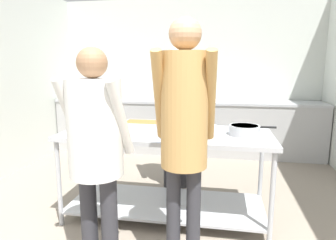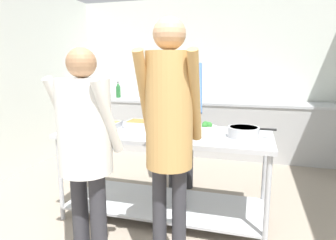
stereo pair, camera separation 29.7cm
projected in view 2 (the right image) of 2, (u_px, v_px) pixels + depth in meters
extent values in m
cube|color=silver|center=(203.00, 75.00, 5.35)|extent=(4.65, 0.06, 2.65)
cube|color=silver|center=(2.00, 79.00, 3.92)|extent=(0.06, 4.46, 2.65)
cube|color=#A8A8A8|center=(198.00, 128.00, 5.16)|extent=(4.49, 0.62, 0.87)
cube|color=#ADAFB5|center=(199.00, 102.00, 5.08)|extent=(4.49, 0.65, 0.04)
cube|color=black|center=(229.00, 102.00, 4.94)|extent=(0.55, 0.44, 0.02)
cube|color=#ADAFB5|center=(165.00, 134.00, 2.91)|extent=(2.01, 0.82, 0.04)
cube|color=#ADAFB5|center=(165.00, 204.00, 3.04)|extent=(1.93, 0.74, 0.02)
cylinder|color=#ADAFB5|center=(60.00, 179.00, 2.90)|extent=(0.04, 0.04, 0.83)
cylinder|color=#ADAFB5|center=(267.00, 204.00, 2.39)|extent=(0.04, 0.04, 0.83)
cylinder|color=#ADAFB5|center=(97.00, 158.00, 3.58)|extent=(0.04, 0.04, 0.83)
cylinder|color=#ADAFB5|center=(264.00, 173.00, 3.07)|extent=(0.04, 0.04, 0.83)
cube|color=#ADAFB5|center=(99.00, 126.00, 3.14)|extent=(0.43, 0.27, 0.01)
cube|color=gold|center=(99.00, 124.00, 3.13)|extent=(0.40, 0.25, 0.04)
cube|color=#ADAFB5|center=(93.00, 127.00, 3.01)|extent=(0.43, 0.01, 0.05)
cube|color=#ADAFB5|center=(105.00, 122.00, 3.26)|extent=(0.43, 0.01, 0.05)
cube|color=#ADAFB5|center=(82.00, 123.00, 3.19)|extent=(0.01, 0.27, 0.05)
cube|color=#ADAFB5|center=(118.00, 125.00, 3.08)|extent=(0.01, 0.27, 0.05)
cube|color=#ADAFB5|center=(147.00, 126.00, 3.17)|extent=(0.45, 0.27, 0.01)
cube|color=#9E6B33|center=(147.00, 123.00, 3.16)|extent=(0.42, 0.25, 0.04)
cube|color=#ADAFB5|center=(143.00, 126.00, 3.04)|extent=(0.45, 0.01, 0.05)
cube|color=#ADAFB5|center=(151.00, 121.00, 3.29)|extent=(0.45, 0.01, 0.05)
cube|color=#ADAFB5|center=(128.00, 123.00, 3.22)|extent=(0.01, 0.27, 0.05)
cube|color=#ADAFB5|center=(167.00, 125.00, 3.10)|extent=(0.01, 0.27, 0.05)
cylinder|color=white|center=(170.00, 138.00, 2.63)|extent=(0.24, 0.24, 0.01)
cylinder|color=white|center=(170.00, 137.00, 2.62)|extent=(0.24, 0.24, 0.01)
cylinder|color=white|center=(170.00, 136.00, 2.62)|extent=(0.23, 0.23, 0.01)
cylinder|color=white|center=(170.00, 134.00, 2.62)|extent=(0.23, 0.23, 0.01)
cylinder|color=silver|center=(206.00, 129.00, 2.88)|extent=(0.22, 0.22, 0.06)
sphere|color=#2D702D|center=(209.00, 125.00, 2.87)|extent=(0.06, 0.06, 0.06)
sphere|color=#2D702D|center=(206.00, 125.00, 2.89)|extent=(0.07, 0.07, 0.07)
sphere|color=#2D702D|center=(205.00, 126.00, 2.85)|extent=(0.05, 0.05, 0.05)
cylinder|color=#ADAFB5|center=(243.00, 132.00, 2.69)|extent=(0.28, 0.28, 0.09)
cylinder|color=brown|center=(244.00, 128.00, 2.69)|extent=(0.25, 0.25, 0.01)
cylinder|color=black|center=(268.00, 129.00, 2.63)|extent=(0.14, 0.02, 0.02)
cylinder|color=#2D2D33|center=(160.00, 221.00, 2.13)|extent=(0.10, 0.10, 0.83)
cylinder|color=#2D2D33|center=(179.00, 223.00, 2.10)|extent=(0.10, 0.10, 0.83)
cylinder|color=tan|center=(145.00, 96.00, 1.98)|extent=(0.09, 0.34, 0.62)
cylinder|color=tan|center=(195.00, 98.00, 1.91)|extent=(0.09, 0.34, 0.62)
cylinder|color=tan|center=(169.00, 111.00, 1.97)|extent=(0.31, 0.31, 0.77)
sphere|color=tan|center=(169.00, 34.00, 1.88)|extent=(0.21, 0.21, 0.21)
cylinder|color=#2D2D33|center=(80.00, 216.00, 2.30)|extent=(0.12, 0.12, 0.74)
cylinder|color=#2D2D33|center=(99.00, 220.00, 2.23)|extent=(0.12, 0.12, 0.74)
cylinder|color=silver|center=(62.00, 113.00, 2.20)|extent=(0.11, 0.31, 0.55)
cylinder|color=silver|center=(108.00, 117.00, 2.04)|extent=(0.11, 0.31, 0.55)
cylinder|color=silver|center=(85.00, 126.00, 2.14)|extent=(0.38, 0.38, 0.68)
sphere|color=#8C6647|center=(81.00, 63.00, 2.05)|extent=(0.21, 0.21, 0.21)
cylinder|color=#2D2D33|center=(188.00, 157.00, 3.67)|extent=(0.13, 0.13, 0.79)
cylinder|color=#2D2D33|center=(174.00, 157.00, 3.68)|extent=(0.13, 0.13, 0.79)
cylinder|color=#4770B2|center=(199.00, 88.00, 3.51)|extent=(0.14, 0.33, 0.59)
cylinder|color=#4770B2|center=(164.00, 88.00, 3.53)|extent=(0.14, 0.33, 0.59)
cylinder|color=#4770B2|center=(181.00, 95.00, 3.54)|extent=(0.39, 0.39, 0.73)
sphere|color=beige|center=(182.00, 55.00, 3.45)|extent=(0.21, 0.21, 0.21)
cylinder|color=#23602D|center=(118.00, 92.00, 5.51)|extent=(0.08, 0.08, 0.20)
cone|color=#23602D|center=(118.00, 85.00, 5.49)|extent=(0.08, 0.08, 0.08)
cylinder|color=black|center=(118.00, 82.00, 5.48)|extent=(0.04, 0.04, 0.02)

